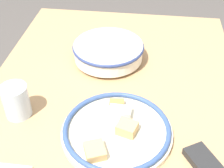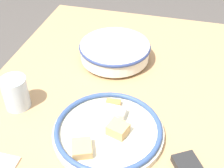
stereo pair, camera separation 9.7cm
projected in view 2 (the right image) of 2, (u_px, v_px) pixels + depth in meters
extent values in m
cube|color=tan|center=(104.00, 118.00, 0.93)|extent=(1.31, 0.81, 0.04)
cylinder|color=tan|center=(75.00, 80.00, 1.67)|extent=(0.06, 0.06, 0.70)
cylinder|color=tan|center=(203.00, 102.00, 1.54)|extent=(0.06, 0.06, 0.70)
cylinder|color=silver|center=(115.00, 59.00, 1.12)|extent=(0.11, 0.11, 0.01)
cylinder|color=silver|center=(115.00, 51.00, 1.10)|extent=(0.24, 0.24, 0.06)
cylinder|color=#B75B23|center=(115.00, 52.00, 1.11)|extent=(0.22, 0.22, 0.05)
torus|color=navy|center=(115.00, 46.00, 1.09)|extent=(0.25, 0.25, 0.01)
cylinder|color=beige|center=(108.00, 132.00, 0.84)|extent=(0.30, 0.30, 0.02)
torus|color=#334C7F|center=(108.00, 128.00, 0.83)|extent=(0.29, 0.29, 0.01)
cube|color=tan|center=(82.00, 148.00, 0.78)|extent=(0.07, 0.07, 0.02)
cube|color=silver|center=(115.00, 113.00, 0.87)|extent=(0.04, 0.06, 0.03)
cube|color=#B2753D|center=(113.00, 103.00, 0.91)|extent=(0.03, 0.05, 0.02)
cube|color=tan|center=(118.00, 129.00, 0.82)|extent=(0.06, 0.06, 0.03)
cylinder|color=silver|center=(16.00, 93.00, 0.91)|extent=(0.08, 0.08, 0.10)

